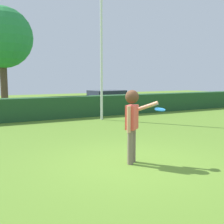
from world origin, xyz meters
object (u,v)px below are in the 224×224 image
(oak_tree, at_px, (2,38))
(frisbee, at_px, (160,109))
(parked_car_blue, at_px, (107,99))
(lamppost, at_px, (101,46))
(person, at_px, (132,117))

(oak_tree, bearing_deg, frisbee, -83.12)
(parked_car_blue, bearing_deg, lamppost, -120.51)
(frisbee, xyz_separation_m, oak_tree, (-1.65, 13.65, 3.20))
(person, distance_m, lamppost, 7.76)
(frisbee, height_order, parked_car_blue, frisbee)
(frisbee, relative_size, parked_car_blue, 0.06)
(person, relative_size, oak_tree, 0.28)
(person, xyz_separation_m, parked_car_blue, (5.03, 11.02, -0.44))
(person, bearing_deg, oak_tree, 94.53)
(parked_car_blue, xyz_separation_m, oak_tree, (-6.09, 2.33, 3.83))
(person, distance_m, parked_car_blue, 12.13)
(person, distance_m, frisbee, 0.69)
(lamppost, relative_size, parked_car_blue, 1.50)
(oak_tree, bearing_deg, person, -85.47)
(frisbee, relative_size, lamppost, 0.04)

